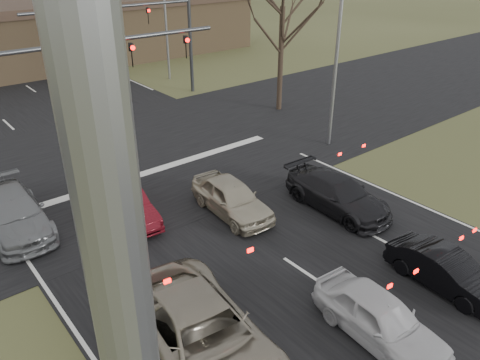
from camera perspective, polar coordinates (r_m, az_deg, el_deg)
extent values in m
plane|color=#424424|center=(14.37, 17.35, -16.74)|extent=(360.00, 360.00, 0.00)
cube|color=black|center=(24.13, -12.88, 2.69)|extent=(200.00, 14.00, 0.02)
cube|color=brown|center=(45.12, -24.93, 15.18)|extent=(42.00, 10.00, 4.60)
cube|color=#38281E|center=(44.76, -25.61, 18.46)|extent=(42.40, 10.40, 0.70)
cylinder|color=#383A3D|center=(19.61, -18.66, 15.48)|extent=(12.00, 0.18, 0.18)
imported|color=black|center=(19.52, -20.19, 13.08)|extent=(0.16, 0.20, 1.00)
imported|color=black|center=(20.53, -13.08, 14.62)|extent=(0.16, 0.20, 1.00)
imported|color=black|center=(21.82, -6.65, 15.81)|extent=(0.16, 0.20, 1.00)
cylinder|color=#383A3D|center=(34.00, -6.10, 17.22)|extent=(0.24, 0.24, 8.00)
cylinder|color=#383A3D|center=(31.05, -15.30, 19.68)|extent=(11.00, 0.18, 0.18)
imported|color=black|center=(32.18, -11.16, 19.05)|extent=(0.16, 0.20, 1.00)
imported|color=black|center=(30.82, -16.52, 18.17)|extent=(0.16, 0.20, 1.00)
imported|color=black|center=(29.72, -22.25, 17.04)|extent=(0.16, 0.20, 1.00)
cylinder|color=gray|center=(24.21, 11.77, 15.33)|extent=(0.18, 0.18, 10.00)
cylinder|color=gray|center=(37.48, -9.11, 19.49)|extent=(0.18, 0.18, 10.00)
cylinder|color=black|center=(30.01, 4.97, 14.35)|extent=(0.32, 0.32, 6.33)
cylinder|color=black|center=(47.43, -8.14, 17.97)|extent=(0.32, 0.32, 4.95)
imported|color=gray|center=(12.48, -4.59, -18.26)|extent=(3.36, 6.07, 1.61)
imported|color=silver|center=(13.58, 16.66, -15.80)|extent=(1.91, 4.08, 1.35)
imported|color=black|center=(16.03, 23.75, -10.03)|extent=(1.49, 3.77, 1.22)
imported|color=black|center=(19.10, 11.80, -1.65)|extent=(2.12, 4.83, 1.38)
imported|color=slate|center=(19.28, -25.87, -3.62)|extent=(2.24, 5.04, 1.44)
imported|color=#520B13|center=(18.53, -13.72, -2.99)|extent=(1.64, 3.97, 1.28)
imported|color=#B5AC92|center=(18.39, -1.03, -2.15)|extent=(1.98, 4.26, 1.41)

